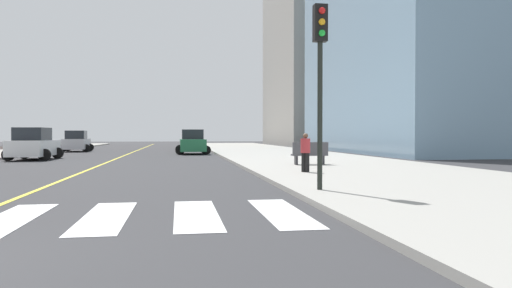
{
  "coord_description": "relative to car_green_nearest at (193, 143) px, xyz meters",
  "views": [
    {
      "loc": [
        4.14,
        -6.23,
        1.66
      ],
      "look_at": [
        9.22,
        25.9,
        1.02
      ],
      "focal_mm": 34.66,
      "sensor_mm": 36.0,
      "label": 1
    }
  ],
  "objects": [
    {
      "name": "park_bench",
      "position": [
        5.3,
        -17.89,
        -0.27
      ],
      "size": [
        1.82,
        0.64,
        1.12
      ],
      "rotation": [
        0.0,
        0.0,
        1.53
      ],
      "color": "#47474C",
      "rests_on": "sidewalk_kerb_east"
    },
    {
      "name": "traffic_light_near_corner",
      "position": [
        2.62,
        -28.82,
        2.71
      ],
      "size": [
        0.36,
        0.41,
        5.03
      ],
      "rotation": [
        0.0,
        0.0,
        3.14
      ],
      "color": "black",
      "rests_on": "sidewalk_kerb_east"
    },
    {
      "name": "parking_garage_concrete",
      "position": [
        22.86,
        33.64,
        14.41
      ],
      "size": [
        18.0,
        24.0,
        30.74
      ],
      "primitive_type": "cube",
      "color": "#9E9B93",
      "rests_on": "ground"
    },
    {
      "name": "lane_divider_paint",
      "position": [
        -5.34,
        4.42,
        -0.96
      ],
      "size": [
        0.16,
        80.0,
        0.01
      ],
      "primitive_type": "cube",
      "color": "yellow",
      "rests_on": "ground"
    },
    {
      "name": "pedestrian_waiting_east",
      "position": [
        3.83,
        -22.63,
        0.04
      ],
      "size": [
        0.38,
        0.38,
        1.55
      ],
      "rotation": [
        0.0,
        0.0,
        2.41
      ],
      "color": "black",
      "rests_on": "sidewalk_kerb_east"
    },
    {
      "name": "car_white_third",
      "position": [
        -10.49,
        -7.84,
        0.02
      ],
      "size": [
        3.05,
        4.77,
        2.1
      ],
      "rotation": [
        0.0,
        0.0,
        -0.04
      ],
      "color": "silver",
      "rests_on": "ground"
    },
    {
      "name": "car_silver_second",
      "position": [
        -10.82,
        7.63,
        -0.02
      ],
      "size": [
        2.93,
        4.59,
        2.01
      ],
      "rotation": [
        0.0,
        0.0,
        0.04
      ],
      "color": "#B7B7BC",
      "rests_on": "ground"
    },
    {
      "name": "car_green_nearest",
      "position": [
        0.0,
        0.0,
        0.0
      ],
      "size": [
        2.89,
        4.62,
        2.06
      ],
      "rotation": [
        0.0,
        0.0,
        3.15
      ],
      "color": "#236B42",
      "rests_on": "ground"
    },
    {
      "name": "sidewalk_kerb_east",
      "position": [
        6.86,
        -15.58,
        -0.89
      ],
      "size": [
        10.0,
        120.0,
        0.15
      ],
      "primitive_type": "cube",
      "color": "#9E9B93",
      "rests_on": "ground"
    }
  ]
}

